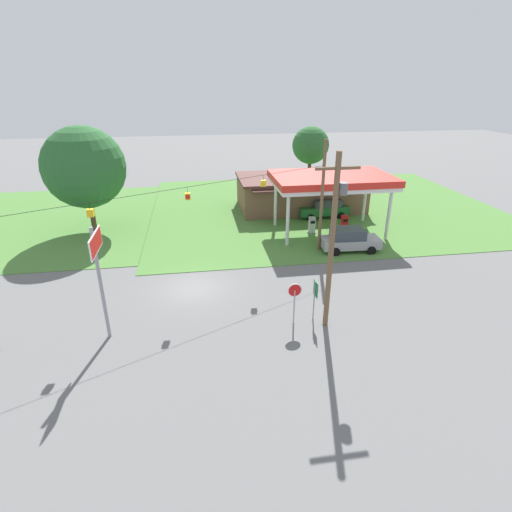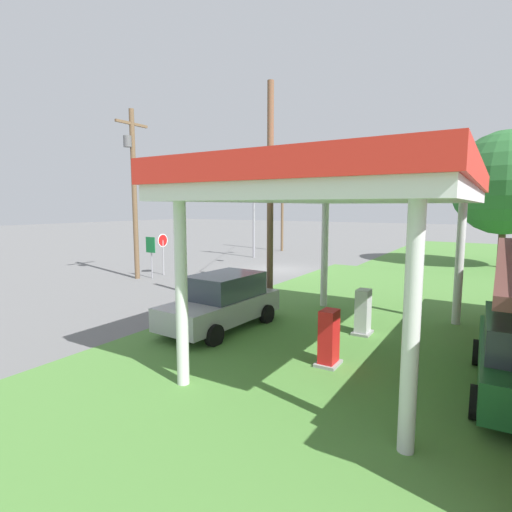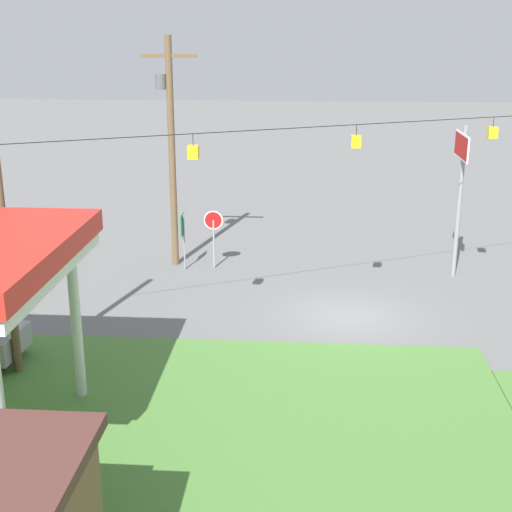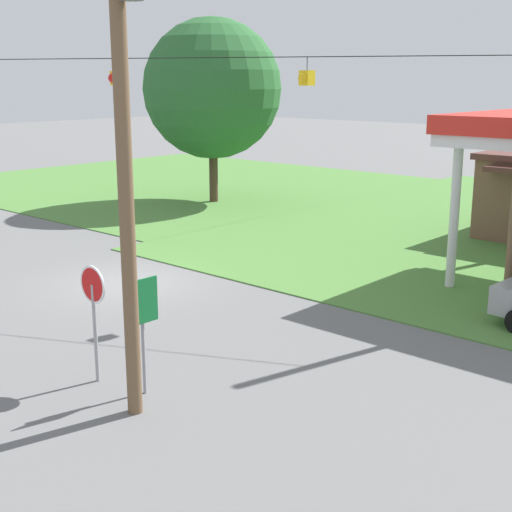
{
  "view_description": "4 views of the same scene",
  "coord_description": "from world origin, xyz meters",
  "views": [
    {
      "loc": [
        0.42,
        -23.41,
        12.48
      ],
      "look_at": [
        4.27,
        1.05,
        1.55
      ],
      "focal_mm": 28.0,
      "sensor_mm": 36.0,
      "label": 1
    },
    {
      "loc": [
        22.98,
        12.36,
        4.15
      ],
      "look_at": [
        3.84,
        0.62,
        1.35
      ],
      "focal_mm": 28.0,
      "sensor_mm": 36.0,
      "label": 2
    },
    {
      "loc": [
        1.59,
        23.53,
        9.67
      ],
      "look_at": [
        3.11,
        2.44,
        2.95
      ],
      "focal_mm": 50.0,
      "sensor_mm": 36.0,
      "label": 3
    },
    {
      "loc": [
        17.17,
        -13.15,
        6.14
      ],
      "look_at": [
        5.2,
        0.21,
        1.69
      ],
      "focal_mm": 50.0,
      "sensor_mm": 36.0,
      "label": 4
    }
  ],
  "objects": [
    {
      "name": "stop_sign_roadside",
      "position": [
        5.44,
        -5.03,
        1.81
      ],
      "size": [
        0.8,
        0.08,
        2.5
      ],
      "rotation": [
        0.0,
        0.0,
        3.14
      ],
      "color": "#99999E",
      "rests_on": "ground"
    },
    {
      "name": "gas_station_canopy",
      "position": [
        11.99,
        8.75,
        4.66
      ],
      "size": [
        10.03,
        6.36,
        5.16
      ],
      "color": "silver",
      "rests_on": "ground"
    },
    {
      "name": "utility_pole_main",
      "position": [
        7.2,
        -5.42,
        5.31
      ],
      "size": [
        2.2,
        0.44,
        9.49
      ],
      "color": "brown",
      "rests_on": "ground"
    },
    {
      "name": "route_sign",
      "position": [
        6.68,
        -4.76,
        1.71
      ],
      "size": [
        0.1,
        0.7,
        2.4
      ],
      "color": "gray",
      "rests_on": "ground"
    },
    {
      "name": "fuel_pump_far",
      "position": [
        13.49,
        8.75,
        0.71
      ],
      "size": [
        0.71,
        0.56,
        1.5
      ],
      "color": "gray",
      "rests_on": "ground"
    },
    {
      "name": "stop_sign_overhead",
      "position": [
        -4.46,
        -4.71,
        4.42
      ],
      "size": [
        0.22,
        2.45,
        6.15
      ],
      "color": "gray",
      "rests_on": "ground"
    },
    {
      "name": "ground_plane",
      "position": [
        0.0,
        0.0,
        0.0
      ],
      "size": [
        160.0,
        160.0,
        0.0
      ],
      "primitive_type": "plane",
      "color": "slate"
    },
    {
      "name": "fuel_pump_near",
      "position": [
        10.49,
        8.75,
        0.71
      ],
      "size": [
        0.71,
        0.56,
        1.5
      ],
      "color": "gray",
      "rests_on": "ground"
    },
    {
      "name": "signal_span_gantry",
      "position": [
        0.0,
        -0.01,
        4.64
      ],
      "size": [
        20.19,
        10.24,
        8.63
      ],
      "color": "brown",
      "rests_on": "ground"
    },
    {
      "name": "tree_west_verge",
      "position": [
        -8.72,
        12.48,
        5.69
      ],
      "size": [
        6.92,
        6.92,
        9.16
      ],
      "color": "#4C3828",
      "rests_on": "ground"
    },
    {
      "name": "car_at_pumps_front",
      "position": [
        12.29,
        4.45,
        0.95
      ],
      "size": [
        4.69,
        2.3,
        1.86
      ],
      "rotation": [
        0.0,
        0.0,
        -0.06
      ],
      "color": "#9E9EA3",
      "rests_on": "ground"
    }
  ]
}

